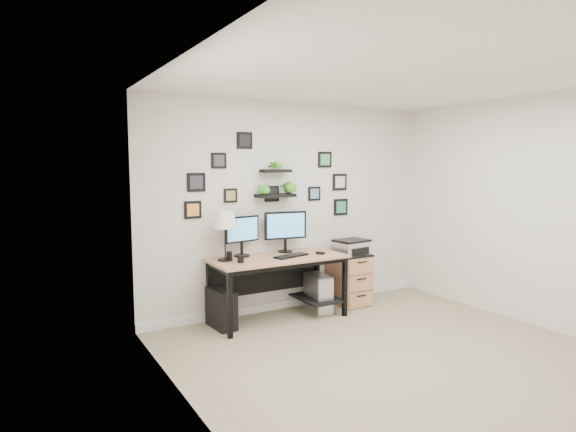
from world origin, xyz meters
TOP-DOWN VIEW (x-y plane):
  - room at (0.00, 1.98)m, footprint 4.00×4.00m
  - desk at (-0.38, 1.67)m, footprint 1.60×0.70m
  - monitor_left at (-0.78, 1.86)m, footprint 0.46×0.21m
  - monitor_right at (-0.20, 1.85)m, footprint 0.54×0.20m
  - keyboard at (-0.28, 1.56)m, footprint 0.47×0.25m
  - mouse at (0.10, 1.52)m, footprint 0.10×0.11m
  - table_lamp at (-1.04, 1.74)m, footprint 0.28×0.28m
  - mug at (-0.94, 1.54)m, footprint 0.07×0.07m
  - pen_cup at (-0.97, 1.80)m, footprint 0.07×0.07m
  - pc_tower_black at (-1.12, 1.70)m, footprint 0.23×0.45m
  - pc_tower_grey at (0.16, 1.65)m, footprint 0.27×0.49m
  - file_cabinet at (0.70, 1.72)m, footprint 0.43×0.53m
  - printer at (0.69, 1.68)m, footprint 0.45×0.38m
  - wall_decor at (-0.28, 1.93)m, footprint 2.28×0.18m

SIDE VIEW (x-z plane):
  - room at x=0.00m, z-range -1.95..2.05m
  - pc_tower_black at x=-1.12m, z-range 0.00..0.44m
  - pc_tower_grey at x=0.16m, z-range 0.00..0.46m
  - file_cabinet at x=0.70m, z-range 0.00..0.67m
  - desk at x=-0.38m, z-range 0.25..1.00m
  - keyboard at x=-0.28m, z-range 0.75..0.77m
  - mouse at x=0.10m, z-range 0.75..0.78m
  - printer at x=0.69m, z-range 0.67..0.86m
  - mug at x=-0.94m, z-range 0.75..0.83m
  - pen_cup at x=-0.97m, z-range 0.75..0.84m
  - monitor_left at x=-0.78m, z-range 0.79..1.27m
  - monitor_right at x=-0.20m, z-range 0.80..1.30m
  - table_lamp at x=-1.04m, z-range 0.92..1.48m
  - wall_decor at x=-0.28m, z-range 1.10..2.16m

